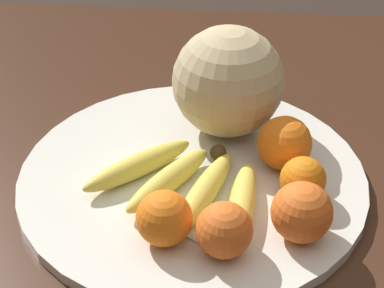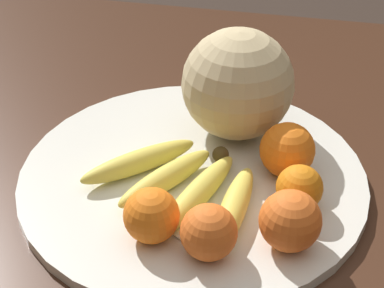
# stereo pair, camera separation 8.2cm
# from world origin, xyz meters

# --- Properties ---
(kitchen_table) EXTENTS (1.62, 1.13, 0.78)m
(kitchen_table) POSITION_xyz_m (0.00, 0.00, 0.69)
(kitchen_table) COLOR #3D2316
(kitchen_table) RESTS_ON ground_plane
(fruit_bowl) EXTENTS (0.46, 0.46, 0.02)m
(fruit_bowl) POSITION_xyz_m (0.05, 0.00, 0.78)
(fruit_bowl) COLOR silver
(fruit_bowl) RESTS_ON kitchen_table
(melon) EXTENTS (0.16, 0.16, 0.16)m
(melon) POSITION_xyz_m (0.01, -0.11, 0.87)
(melon) COLOR #C6B284
(melon) RESTS_ON fruit_bowl
(banana_bunch) EXTENTS (0.23, 0.22, 0.03)m
(banana_bunch) POSITION_xyz_m (0.05, 0.04, 0.81)
(banana_bunch) COLOR #473819
(banana_bunch) RESTS_ON fruit_bowl
(orange_front_left) EXTENTS (0.07, 0.07, 0.07)m
(orange_front_left) POSITION_xyz_m (-0.00, 0.14, 0.82)
(orange_front_left) COLOR orange
(orange_front_left) RESTS_ON fruit_bowl
(orange_front_right) EXTENTS (0.07, 0.07, 0.07)m
(orange_front_right) POSITION_xyz_m (-0.09, 0.11, 0.83)
(orange_front_right) COLOR orange
(orange_front_right) RESTS_ON fruit_bowl
(orange_mid_center) EXTENTS (0.07, 0.07, 0.07)m
(orange_mid_center) POSITION_xyz_m (-0.07, -0.03, 0.83)
(orange_mid_center) COLOR orange
(orange_mid_center) RESTS_ON fruit_bowl
(orange_back_left) EXTENTS (0.07, 0.07, 0.07)m
(orange_back_left) POSITION_xyz_m (0.07, 0.13, 0.82)
(orange_back_left) COLOR orange
(orange_back_left) RESTS_ON fruit_bowl
(orange_back_right) EXTENTS (0.06, 0.06, 0.06)m
(orange_back_right) POSITION_xyz_m (-0.09, 0.04, 0.82)
(orange_back_right) COLOR orange
(orange_back_right) RESTS_ON fruit_bowl
(produce_tag) EXTENTS (0.08, 0.06, 0.00)m
(produce_tag) POSITION_xyz_m (0.04, 0.11, 0.79)
(produce_tag) COLOR white
(produce_tag) RESTS_ON fruit_bowl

